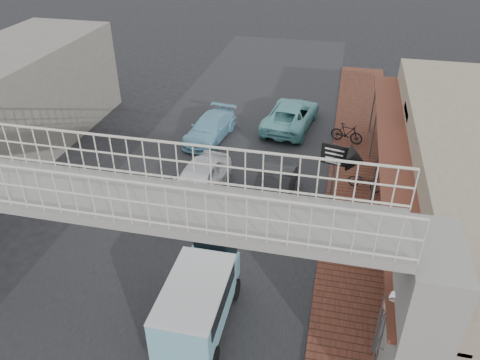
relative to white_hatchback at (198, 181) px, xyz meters
The scene contains 14 objects.
ground 3.92m from the white_hatchback, 82.52° to the right, with size 120.00×120.00×0.00m, color black.
road_strip 3.92m from the white_hatchback, 82.52° to the right, with size 10.00×60.00×0.01m, color black.
sidewalk 7.08m from the white_hatchback, ahead, with size 3.00×40.00×0.10m, color brown.
footbridge 8.18m from the white_hatchback, 86.34° to the right, with size 16.40×2.40×6.34m.
building_far_left 10.86m from the white_hatchback, 168.21° to the left, with size 5.00×14.00×5.00m, color gray.
white_hatchback is the anchor object (origin of this frame).
dark_sedan 3.30m from the white_hatchback, ahead, with size 1.43×4.11×1.36m, color black.
angkot_curb 8.55m from the white_hatchback, 69.45° to the left, with size 2.41×5.23×1.45m, color #6FBEC1.
angkot_far 5.66m from the white_hatchback, 100.79° to the left, with size 1.76×4.34×1.26m, color #7DBCD9.
angkot_van 7.32m from the white_hatchback, 72.78° to the right, with size 1.84×3.96×1.94m.
motorcycle_near 7.42m from the white_hatchback, 16.10° to the left, with size 0.54×1.54×0.81m, color black.
motorcycle_far 9.01m from the white_hatchback, 46.77° to the left, with size 0.49×1.74×1.05m, color black.
street_clock 10.86m from the white_hatchback, 44.45° to the right, with size 0.78×0.74×3.02m.
arrow_sign 6.65m from the white_hatchback, ahead, with size 1.80×1.18×2.99m.
Camera 1 is at (5.10, -12.58, 11.61)m, focal length 35.00 mm.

